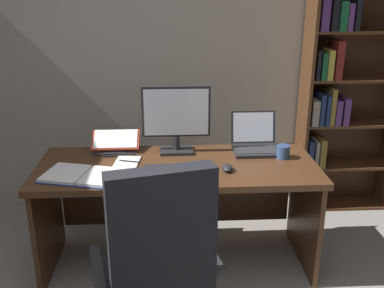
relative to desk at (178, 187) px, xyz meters
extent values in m
cube|color=#A89E8E|center=(-0.04, 0.93, 0.79)|extent=(5.03, 0.12, 2.64)
cube|color=#4C2D19|center=(0.00, -0.08, 0.18)|extent=(1.76, 0.70, 0.04)
cube|color=#4C2D19|center=(-0.85, -0.08, -0.19)|extent=(0.03, 0.64, 0.69)
cube|color=#4C2D19|center=(0.85, -0.08, -0.19)|extent=(0.03, 0.64, 0.69)
cube|color=#4C2D19|center=(0.00, 0.25, -0.15)|extent=(1.64, 0.03, 0.48)
cube|color=#4C2D19|center=(1.03, 0.71, 0.57)|extent=(0.02, 0.28, 2.20)
cube|color=#4C2D19|center=(1.41, 0.85, 0.57)|extent=(0.78, 0.01, 2.20)
cube|color=#4C2D19|center=(1.41, 0.71, -0.52)|extent=(0.73, 0.26, 0.02)
cube|color=navy|center=(1.08, 0.68, -0.41)|extent=(0.03, 0.19, 0.21)
cube|color=olive|center=(1.13, 0.68, -0.36)|extent=(0.06, 0.19, 0.29)
cube|color=maroon|center=(1.19, 0.67, -0.36)|extent=(0.03, 0.17, 0.31)
cube|color=maroon|center=(1.23, 0.69, -0.41)|extent=(0.03, 0.21, 0.21)
cube|color=#4C2D19|center=(1.41, 0.71, -0.16)|extent=(0.73, 0.26, 0.02)
cube|color=navy|center=(1.09, 0.67, -0.04)|extent=(0.04, 0.17, 0.23)
cube|color=gray|center=(1.14, 0.67, -0.04)|extent=(0.03, 0.17, 0.23)
cube|color=olive|center=(1.19, 0.69, -0.03)|extent=(0.05, 0.21, 0.24)
cube|color=#4C2D19|center=(1.41, 0.71, 0.20)|extent=(0.73, 0.26, 0.02)
cube|color=gray|center=(1.09, 0.67, 0.31)|extent=(0.05, 0.18, 0.20)
cube|color=navy|center=(1.15, 0.68, 0.34)|extent=(0.03, 0.20, 0.25)
cube|color=navy|center=(1.19, 0.68, 0.34)|extent=(0.03, 0.20, 0.24)
cube|color=olive|center=(1.23, 0.68, 0.36)|extent=(0.04, 0.20, 0.29)
cube|color=#512D66|center=(1.28, 0.69, 0.31)|extent=(0.05, 0.21, 0.20)
cube|color=#512D66|center=(1.34, 0.69, 0.32)|extent=(0.05, 0.21, 0.21)
cube|color=#4C2D19|center=(1.41, 0.71, 0.57)|extent=(0.73, 0.26, 0.02)
cube|color=black|center=(1.08, 0.69, 0.69)|extent=(0.03, 0.22, 0.23)
cube|color=#195633|center=(1.13, 0.68, 0.68)|extent=(0.04, 0.20, 0.20)
cube|color=gold|center=(1.17, 0.67, 0.69)|extent=(0.04, 0.17, 0.23)
cube|color=maroon|center=(1.24, 0.69, 0.72)|extent=(0.06, 0.21, 0.29)
cube|color=#4C2D19|center=(1.41, 0.71, 0.93)|extent=(0.73, 0.26, 0.02)
cube|color=#512D66|center=(1.10, 0.67, 1.08)|extent=(0.06, 0.18, 0.27)
cube|color=black|center=(1.17, 0.69, 1.06)|extent=(0.05, 0.22, 0.25)
cube|color=#195633|center=(1.23, 0.66, 1.05)|extent=(0.06, 0.16, 0.21)
cube|color=#512D66|center=(1.28, 0.68, 1.04)|extent=(0.04, 0.19, 0.20)
cube|color=black|center=(1.34, 0.67, 1.09)|extent=(0.04, 0.18, 0.31)
cube|color=black|center=(-0.13, -0.78, -0.15)|extent=(0.60, 0.58, 0.07)
cube|color=black|center=(-0.09, -0.98, 0.22)|extent=(0.49, 0.21, 0.66)
cube|color=#232326|center=(-0.41, -0.85, -0.02)|extent=(0.14, 0.39, 0.04)
cube|color=#232326|center=(0.14, -0.72, -0.02)|extent=(0.14, 0.39, 0.04)
cube|color=#232326|center=(0.00, 0.14, 0.21)|extent=(0.22, 0.16, 0.02)
cylinder|color=#232326|center=(0.00, 0.14, 0.26)|extent=(0.04, 0.04, 0.09)
cube|color=#232326|center=(0.00, 0.15, 0.48)|extent=(0.45, 0.02, 0.34)
cube|color=silver|center=(0.00, 0.13, 0.48)|extent=(0.42, 0.00, 0.31)
cube|color=#232326|center=(0.54, 0.10, 0.21)|extent=(0.31, 0.24, 0.02)
cube|color=#2D2D30|center=(0.54, 0.09, 0.22)|extent=(0.26, 0.13, 0.00)
cube|color=#232326|center=(0.54, 0.25, 0.33)|extent=(0.31, 0.06, 0.22)
cube|color=silver|center=(0.54, 0.25, 0.33)|extent=(0.28, 0.05, 0.20)
cube|color=#232326|center=(0.00, -0.20, 0.21)|extent=(0.42, 0.15, 0.02)
ellipsoid|color=#232326|center=(0.30, -0.20, 0.22)|extent=(0.06, 0.10, 0.04)
cube|color=#232326|center=(-0.41, 0.12, 0.20)|extent=(0.14, 0.12, 0.01)
cube|color=#232326|center=(-0.41, 0.08, 0.21)|extent=(0.29, 0.01, 0.01)
cube|color=#DB422D|center=(-0.41, 0.22, 0.26)|extent=(0.32, 0.19, 0.09)
cube|color=white|center=(-0.41, 0.22, 0.27)|extent=(0.29, 0.18, 0.08)
cube|color=navy|center=(-0.67, -0.22, 0.20)|extent=(0.31, 0.33, 0.01)
cube|color=navy|center=(-0.43, -0.28, 0.20)|extent=(0.31, 0.33, 0.01)
cube|color=white|center=(-0.67, -0.22, 0.21)|extent=(0.29, 0.31, 0.02)
cube|color=white|center=(-0.43, -0.28, 0.21)|extent=(0.29, 0.31, 0.02)
cylinder|color=#B7B7BC|center=(-0.55, -0.25, 0.21)|extent=(0.08, 0.25, 0.02)
cube|color=white|center=(-0.32, -0.04, 0.20)|extent=(0.17, 0.23, 0.01)
cylinder|color=black|center=(-0.30, -0.04, 0.21)|extent=(0.14, 0.05, 0.01)
cylinder|color=#334C7A|center=(0.69, -0.01, 0.24)|extent=(0.09, 0.09, 0.09)
camera|label=1|loc=(-0.05, -2.67, 1.27)|focal=41.58mm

